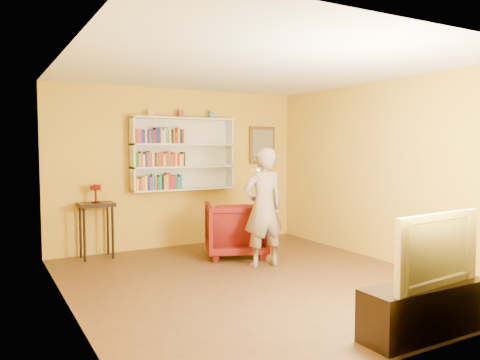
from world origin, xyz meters
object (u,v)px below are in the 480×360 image
console_table (96,212)px  armchair (236,229)px  ruby_lustre (96,189)px  tv_cabinet (425,309)px  bookshelf (182,154)px  person (263,208)px  television (426,248)px

console_table → armchair: size_ratio=0.91×
ruby_lustre → tv_cabinet: size_ratio=0.22×
bookshelf → person: (0.48, -1.86, -0.74)m
bookshelf → console_table: bearing=-173.9°
ruby_lustre → television: ruby_lustre is taller
console_table → television: 4.90m
console_table → ruby_lustre: (0.00, -0.00, 0.35)m
console_table → tv_cabinet: console_table is taller
console_table → person: 2.61m
bookshelf → console_table: (-1.49, -0.16, -0.88)m
bookshelf → television: 4.75m
bookshelf → tv_cabinet: bookshelf is taller
armchair → bookshelf: bearing=-46.1°
television → tv_cabinet: bearing=0.0°
armchair → television: size_ratio=0.82×
ruby_lustre → armchair: size_ratio=0.30×
tv_cabinet → television: 0.57m
console_table → television: television is taller
console_table → armchair: console_table is taller
tv_cabinet → console_table: bearing=113.4°
person → television: size_ratio=1.49×
tv_cabinet → bookshelf: bearing=95.6°
person → tv_cabinet: (-0.02, -2.80, -0.62)m
console_table → person: person is taller
ruby_lustre → person: person is taller
armchair → person: 0.88m
console_table → armchair: (1.94, -0.93, -0.28)m
armchair → television: 3.59m
bookshelf → tv_cabinet: (0.46, -4.66, -1.36)m
armchair → television: bearing=111.5°
bookshelf → console_table: 1.74m
bookshelf → person: 2.06m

